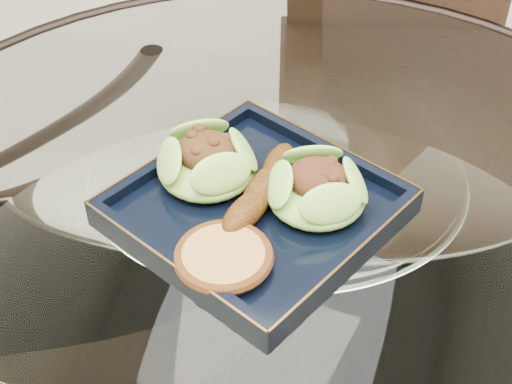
# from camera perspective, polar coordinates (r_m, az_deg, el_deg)

# --- Properties ---
(dining_table) EXTENTS (1.13, 1.13, 0.77)m
(dining_table) POSITION_cam_1_polar(r_m,az_deg,el_deg) (0.96, 1.46, -7.76)
(dining_table) COLOR white
(dining_table) RESTS_ON ground
(dining_chair) EXTENTS (0.50, 0.50, 0.95)m
(dining_chair) POSITION_cam_1_polar(r_m,az_deg,el_deg) (1.35, 10.58, 4.47)
(dining_chair) COLOR black
(dining_chair) RESTS_ON ground
(navy_plate) EXTENTS (0.36, 0.36, 0.02)m
(navy_plate) POSITION_cam_1_polar(r_m,az_deg,el_deg) (0.81, 0.00, -1.59)
(navy_plate) COLOR black
(navy_plate) RESTS_ON dining_table
(lettuce_wrap_left) EXTENTS (0.13, 0.13, 0.04)m
(lettuce_wrap_left) POSITION_cam_1_polar(r_m,az_deg,el_deg) (0.83, -3.93, 2.23)
(lettuce_wrap_left) COLOR #6EA22F
(lettuce_wrap_left) RESTS_ON navy_plate
(lettuce_wrap_right) EXTENTS (0.11, 0.11, 0.04)m
(lettuce_wrap_right) POSITION_cam_1_polar(r_m,az_deg,el_deg) (0.80, 4.89, 0.07)
(lettuce_wrap_right) COLOR #5AA830
(lettuce_wrap_right) RESTS_ON navy_plate
(roasted_plantain) EXTENTS (0.06, 0.16, 0.03)m
(roasted_plantain) POSITION_cam_1_polar(r_m,az_deg,el_deg) (0.80, 0.55, 0.35)
(roasted_plantain) COLOR #63330A
(roasted_plantain) RESTS_ON navy_plate
(crumb_patty) EXTENTS (0.10, 0.10, 0.02)m
(crumb_patty) POSITION_cam_1_polar(r_m,az_deg,el_deg) (0.74, -2.61, -5.32)
(crumb_patty) COLOR #BD873F
(crumb_patty) RESTS_ON navy_plate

